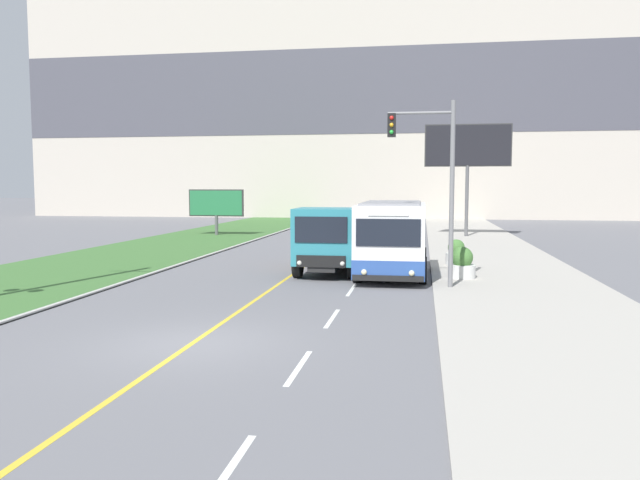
{
  "coord_description": "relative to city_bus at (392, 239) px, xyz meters",
  "views": [
    {
      "loc": [
        5.1,
        -13.15,
        3.57
      ],
      "look_at": [
        1.1,
        11.24,
        1.4
      ],
      "focal_mm": 35.0,
      "sensor_mm": 36.0,
      "label": 1
    }
  ],
  "objects": [
    {
      "name": "billboard_small",
      "position": [
        -13.42,
        18.53,
        0.76
      ],
      "size": [
        4.01,
        0.24,
        3.29
      ],
      "color": "#59595B",
      "rests_on": "ground_plane"
    },
    {
      "name": "city_bus",
      "position": [
        0.0,
        0.0,
        0.0
      ],
      "size": [
        2.67,
        5.98,
        2.93
      ],
      "color": "white",
      "rests_on": "ground_plane"
    },
    {
      "name": "apartment_block_background",
      "position": [
        -3.96,
        46.81,
        11.49
      ],
      "size": [
        80.0,
        8.04,
        25.95
      ],
      "color": "beige",
      "rests_on": "ground_plane"
    },
    {
      "name": "dump_truck",
      "position": [
        -2.53,
        0.2,
        -0.14
      ],
      "size": [
        2.42,
        6.14,
        2.69
      ],
      "color": "black",
      "rests_on": "ground_plane"
    },
    {
      "name": "ground_plane",
      "position": [
        -3.96,
        -11.15,
        -1.48
      ],
      "size": [
        300.0,
        300.0,
        0.0
      ],
      "primitive_type": "plane",
      "color": "slate"
    },
    {
      "name": "planter_round_second",
      "position": [
        2.64,
        3.46,
        -0.9
      ],
      "size": [
        0.91,
        0.91,
        1.14
      ],
      "color": "silver",
      "rests_on": "sidewalk_right"
    },
    {
      "name": "billboard_large",
      "position": [
        4.17,
        19.68,
        4.54
      ],
      "size": [
        5.82,
        0.24,
        7.74
      ],
      "color": "#59595B",
      "rests_on": "ground_plane"
    },
    {
      "name": "car_distant",
      "position": [
        -2.38,
        17.34,
        -0.8
      ],
      "size": [
        1.8,
        4.3,
        1.45
      ],
      "color": "#2D4784",
      "rests_on": "ground_plane"
    },
    {
      "name": "traffic_light_mast",
      "position": [
        1.52,
        -2.6,
        2.58
      ],
      "size": [
        2.28,
        0.32,
        6.42
      ],
      "color": "slate",
      "rests_on": "ground_plane"
    },
    {
      "name": "sidewalk_right",
      "position": [
        4.54,
        -11.15,
        -1.44
      ],
      "size": [
        6.0,
        140.0,
        0.08
      ],
      "color": "#ADA89E",
      "rests_on": "ground_plane"
    },
    {
      "name": "planter_round_near",
      "position": [
        2.66,
        -0.36,
        -0.89
      ],
      "size": [
        1.01,
        1.01,
        1.18
      ],
      "color": "silver",
      "rests_on": "sidewalk_right"
    },
    {
      "name": "lane_marking_centre",
      "position": [
        -3.61,
        -9.26,
        -1.48
      ],
      "size": [
        2.88,
        140.0,
        0.01
      ],
      "color": "gold",
      "rests_on": "ground_plane"
    }
  ]
}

